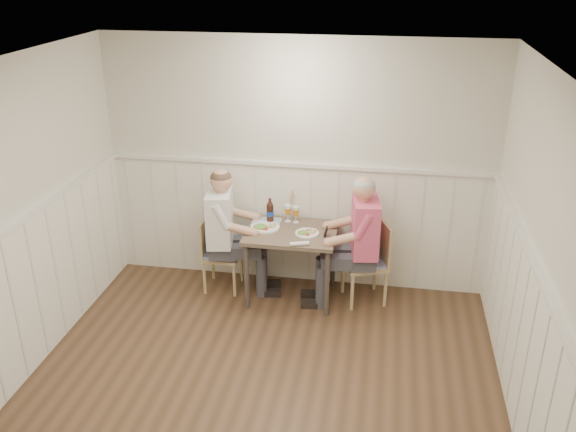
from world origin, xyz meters
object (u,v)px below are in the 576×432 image
object	(u,v)px
dining_table	(291,240)
diner_cream	(225,241)
chair_left	(218,251)
beer_bottle	(270,212)
man_in_pink	(359,252)
chair_right	(370,259)
grass_vase	(290,205)

from	to	relation	value
dining_table	diner_cream	size ratio (longest dim) A/B	0.65
dining_table	chair_left	world-z (taller)	chair_left
dining_table	beer_bottle	bearing A→B (deg)	145.32
chair_left	beer_bottle	bearing A→B (deg)	11.47
chair_left	diner_cream	size ratio (longest dim) A/B	0.57
man_in_pink	beer_bottle	distance (m)	0.99
man_in_pink	beer_bottle	world-z (taller)	man_in_pink
man_in_pink	chair_right	bearing A→B (deg)	40.13
man_in_pink	beer_bottle	xyz separation A→B (m)	(-0.94, 0.18, 0.28)
diner_cream	grass_vase	bearing A→B (deg)	26.49
beer_bottle	dining_table	bearing A→B (deg)	-34.68
diner_cream	beer_bottle	bearing A→B (deg)	21.78
chair_right	diner_cream	world-z (taller)	diner_cream
chair_left	beer_bottle	distance (m)	0.70
chair_left	grass_vase	distance (m)	0.90
chair_right	diner_cream	xyz separation A→B (m)	(-1.48, -0.08, 0.11)
dining_table	diner_cream	xyz separation A→B (m)	(-0.69, -0.00, -0.07)
diner_cream	dining_table	bearing A→B (deg)	0.22
chair_right	grass_vase	xyz separation A→B (m)	(-0.86, 0.23, 0.44)
chair_right	chair_left	xyz separation A→B (m)	(-1.59, -0.02, -0.03)
chair_left	diner_cream	world-z (taller)	diner_cream
beer_bottle	grass_vase	xyz separation A→B (m)	(0.19, 0.14, 0.03)
dining_table	diner_cream	distance (m)	0.69
dining_table	man_in_pink	xyz separation A→B (m)	(0.69, -0.01, -0.06)
chair_right	chair_left	bearing A→B (deg)	-179.35
man_in_pink	grass_vase	bearing A→B (deg)	156.82
dining_table	beer_bottle	distance (m)	0.38
man_in_pink	beer_bottle	bearing A→B (deg)	168.89
diner_cream	beer_bottle	xyz separation A→B (m)	(0.44, 0.18, 0.29)
man_in_pink	chair_left	bearing A→B (deg)	177.15
diner_cream	grass_vase	distance (m)	0.77
chair_left	diner_cream	bearing A→B (deg)	-32.53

